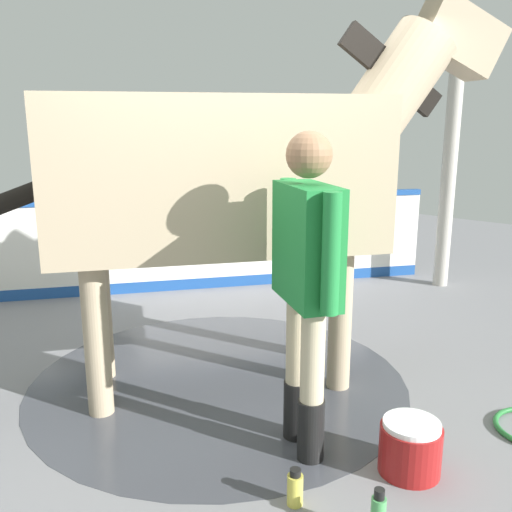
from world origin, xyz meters
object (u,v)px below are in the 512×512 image
at_px(handler, 306,273).
at_px(wash_bucket, 410,447).
at_px(bottle_shampoo, 295,488).
at_px(horse, 234,170).

xyz_separation_m(handler, wash_bucket, (0.18, -0.57, -0.90)).
bearing_deg(bottle_shampoo, handler, 31.52).
height_order(handler, bottle_shampoo, handler).
bearing_deg(wash_bucket, horse, 81.88).
xyz_separation_m(horse, bottle_shampoo, (-0.82, -1.14, -1.42)).
xyz_separation_m(handler, bottle_shampoo, (-0.43, -0.26, -0.95)).
distance_m(horse, bottle_shampoo, 1.99).
bearing_deg(handler, bottle_shampoo, 64.68).
height_order(horse, bottle_shampoo, horse).
xyz_separation_m(wash_bucket, bottle_shampoo, (-0.61, 0.31, -0.06)).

